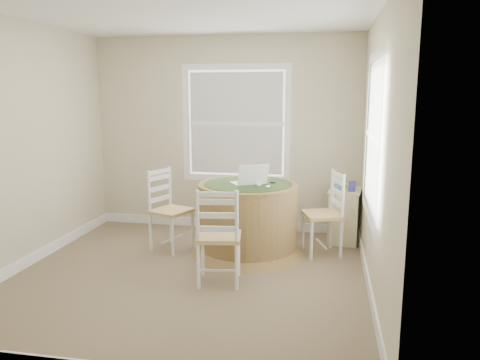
% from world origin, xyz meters
% --- Properties ---
extents(room, '(3.64, 3.64, 2.64)m').
position_xyz_m(room, '(0.17, 0.16, 1.30)').
color(room, '#817052').
rests_on(room, ground).
extents(round_table, '(1.33, 1.33, 0.83)m').
position_xyz_m(round_table, '(0.48, 0.83, 0.45)').
color(round_table, olive).
rests_on(round_table, ground).
extents(chair_left, '(0.53, 0.54, 0.95)m').
position_xyz_m(chair_left, '(-0.44, 0.79, 0.47)').
color(chair_left, white).
rests_on(chair_left, ground).
extents(chair_near, '(0.47, 0.46, 0.95)m').
position_xyz_m(chair_near, '(0.35, -0.09, 0.47)').
color(chair_near, white).
rests_on(chair_near, ground).
extents(chair_right, '(0.51, 0.52, 0.95)m').
position_xyz_m(chair_right, '(1.33, 0.95, 0.47)').
color(chair_right, white).
rests_on(chair_right, ground).
extents(laptop, '(0.47, 0.46, 0.25)m').
position_xyz_m(laptop, '(0.50, 0.82, 0.86)').
color(laptop, white).
rests_on(laptop, round_table).
extents(mouse, '(0.07, 0.11, 0.04)m').
position_xyz_m(mouse, '(0.61, 0.75, 0.84)').
color(mouse, white).
rests_on(mouse, round_table).
extents(phone, '(0.05, 0.09, 0.02)m').
position_xyz_m(phone, '(0.72, 0.68, 0.83)').
color(phone, '#B7BABF').
rests_on(phone, round_table).
extents(keys, '(0.06, 0.05, 0.02)m').
position_xyz_m(keys, '(0.75, 0.91, 0.83)').
color(keys, black).
rests_on(keys, round_table).
extents(corner_chest, '(0.44, 0.55, 0.67)m').
position_xyz_m(corner_chest, '(1.59, 1.47, 0.34)').
color(corner_chest, beige).
rests_on(corner_chest, ground).
extents(tissue_box, '(0.13, 0.13, 0.10)m').
position_xyz_m(tissue_box, '(1.49, 1.38, 0.72)').
color(tissue_box, '#5C80D2').
rests_on(tissue_box, corner_chest).
extents(box_yellow, '(0.16, 0.12, 0.06)m').
position_xyz_m(box_yellow, '(1.63, 1.52, 0.70)').
color(box_yellow, '#D7EB53').
rests_on(box_yellow, corner_chest).
extents(box_blue, '(0.09, 0.09, 0.12)m').
position_xyz_m(box_blue, '(1.66, 1.39, 0.73)').
color(box_blue, '#373AA5').
rests_on(box_blue, corner_chest).
extents(cup_cream, '(0.07, 0.07, 0.09)m').
position_xyz_m(cup_cream, '(1.54, 1.59, 0.72)').
color(cup_cream, beige).
rests_on(cup_cream, corner_chest).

